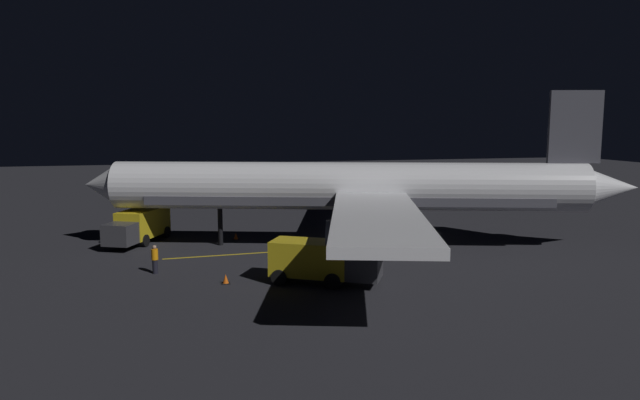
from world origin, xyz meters
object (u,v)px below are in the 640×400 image
object	(u,v)px
airliner	(356,189)
catering_truck	(321,262)
baggage_truck	(139,226)
traffic_cone_near_right	(226,279)
traffic_cone_near_left	(236,236)
ground_crew_worker	(155,259)

from	to	relation	value
airliner	catering_truck	xyz separation A→B (m)	(-8.82, 4.85, -3.02)
airliner	baggage_truck	bearing A→B (deg)	71.62
traffic_cone_near_right	airliner	bearing A→B (deg)	-53.10
airliner	traffic_cone_near_right	world-z (taller)	airliner
airliner	traffic_cone_near_right	size ratio (longest dim) A/B	71.04
catering_truck	traffic_cone_near_left	size ratio (longest dim) A/B	11.62
baggage_truck	ground_crew_worker	world-z (taller)	baggage_truck
baggage_truck	catering_truck	distance (m)	17.45
ground_crew_worker	baggage_truck	bearing A→B (deg)	8.27
baggage_truck	ground_crew_worker	xyz separation A→B (m)	(-9.42, -1.37, -0.41)
ground_crew_worker	traffic_cone_near_left	distance (m)	10.75
traffic_cone_near_left	airliner	bearing A→B (deg)	-119.87
airliner	traffic_cone_near_left	size ratio (longest dim) A/B	71.04
baggage_truck	traffic_cone_near_left	bearing A→B (deg)	-93.07
airliner	ground_crew_worker	xyz separation A→B (m)	(-4.32, 14.00, -3.37)
catering_truck	ground_crew_worker	xyz separation A→B (m)	(4.50, 9.15, -0.36)
ground_crew_worker	traffic_cone_near_left	size ratio (longest dim) A/B	3.16
airliner	baggage_truck	size ratio (longest dim) A/B	5.73
catering_truck	traffic_cone_near_right	size ratio (longest dim) A/B	11.62
traffic_cone_near_left	ground_crew_worker	bearing A→B (deg)	147.44
airliner	baggage_truck	distance (m)	16.47
airliner	ground_crew_worker	bearing A→B (deg)	107.13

